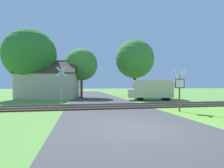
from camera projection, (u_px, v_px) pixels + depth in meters
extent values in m
plane|color=#5B933D|center=(136.00, 129.00, 6.82)|extent=(160.00, 160.00, 0.00)
cube|color=#424244|center=(124.00, 119.00, 8.79)|extent=(6.42, 80.00, 0.01)
cube|color=#422D1E|center=(108.00, 107.00, 13.47)|extent=(60.00, 2.60, 0.10)
cube|color=slate|center=(107.00, 104.00, 14.18)|extent=(60.00, 0.08, 0.12)
cube|color=slate|center=(110.00, 106.00, 12.77)|extent=(60.00, 0.08, 0.12)
cylinder|color=brown|center=(179.00, 93.00, 11.24)|extent=(0.10, 0.10, 2.44)
cube|color=red|center=(180.00, 83.00, 11.18)|extent=(0.59, 0.15, 0.60)
cube|color=white|center=(180.00, 83.00, 11.16)|extent=(0.48, 0.11, 0.49)
cube|color=white|center=(180.00, 76.00, 11.18)|extent=(0.87, 0.20, 0.88)
cube|color=white|center=(180.00, 76.00, 11.18)|extent=(0.87, 0.20, 0.88)
cylinder|color=#9E9EA5|center=(61.00, 87.00, 15.23)|extent=(0.09, 0.09, 3.15)
cube|color=white|center=(61.00, 71.00, 15.30)|extent=(0.88, 0.04, 0.88)
cube|color=white|center=(61.00, 71.00, 15.30)|extent=(0.88, 0.04, 0.88)
cube|color=#C6B293|center=(50.00, 86.00, 22.98)|extent=(7.65, 5.99, 3.23)
cube|color=#473833|center=(47.00, 66.00, 21.73)|extent=(7.69, 3.87, 1.90)
cube|color=#473833|center=(53.00, 68.00, 24.26)|extent=(7.69, 3.87, 1.90)
cube|color=brown|center=(65.00, 67.00, 23.08)|extent=(0.57, 0.57, 1.10)
cylinder|color=#513823|center=(30.00, 86.00, 22.26)|extent=(0.37, 0.37, 3.10)
sphere|color=#337A2D|center=(30.00, 55.00, 22.29)|extent=(6.58, 6.58, 6.58)
cylinder|color=#513823|center=(82.00, 87.00, 24.11)|extent=(0.33, 0.33, 2.90)
sphere|color=#478E38|center=(82.00, 65.00, 24.13)|extent=(4.41, 4.41, 4.41)
cylinder|color=#513823|center=(135.00, 85.00, 24.67)|extent=(0.41, 0.41, 3.35)
sphere|color=#3D8433|center=(135.00, 59.00, 24.69)|extent=(5.44, 5.44, 5.44)
cube|color=beige|center=(152.00, 89.00, 19.69)|extent=(4.53, 2.84, 1.90)
cube|color=beige|center=(131.00, 93.00, 19.81)|extent=(1.11, 1.92, 0.90)
cube|color=#19232D|center=(134.00, 86.00, 19.80)|extent=(0.42, 1.58, 0.85)
cube|color=navy|center=(151.00, 91.00, 20.64)|extent=(3.68, 0.90, 0.16)
cylinder|color=black|center=(139.00, 97.00, 20.53)|extent=(0.70, 0.34, 0.68)
cylinder|color=black|center=(141.00, 98.00, 18.98)|extent=(0.70, 0.34, 0.68)
cylinder|color=black|center=(164.00, 97.00, 20.39)|extent=(0.70, 0.34, 0.68)
cylinder|color=black|center=(167.00, 98.00, 18.83)|extent=(0.70, 0.34, 0.68)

